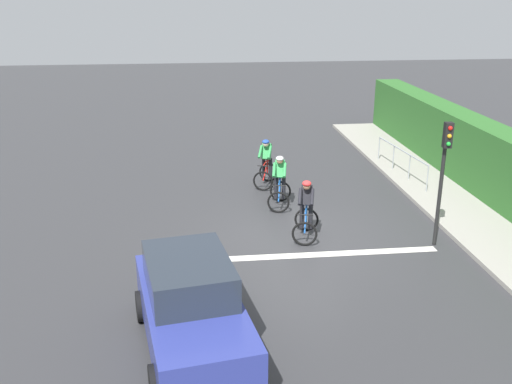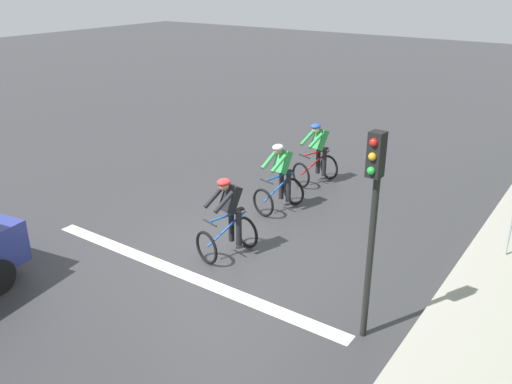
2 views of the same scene
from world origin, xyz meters
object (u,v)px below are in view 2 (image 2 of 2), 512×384
cyclist_second (280,179)px  cyclist_mid (228,218)px  traffic_light_near_crossing (373,207)px  cyclist_lead (317,155)px

cyclist_second → cyclist_mid: same height
cyclist_mid → traffic_light_near_crossing: 3.73m
cyclist_second → traffic_light_near_crossing: (3.67, -3.36, 1.43)m
cyclist_lead → cyclist_second: size_ratio=1.00×
cyclist_second → traffic_light_near_crossing: size_ratio=0.50×
cyclist_lead → cyclist_second: 2.07m
cyclist_second → cyclist_mid: 2.47m
cyclist_lead → cyclist_second: bearing=-85.7°
cyclist_second → cyclist_mid: bearing=-81.9°
cyclist_second → traffic_light_near_crossing: traffic_light_near_crossing is taller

